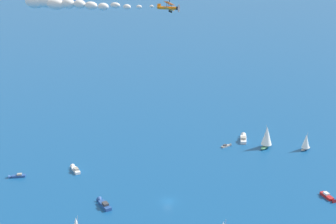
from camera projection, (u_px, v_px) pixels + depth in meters
name	position (u px, v px, depth m)	size (l,w,h in m)	color
ground_plane	(168.00, 201.00, 167.07)	(2000.00, 2000.00, 0.00)	navy
motorboat_far_stbd	(227.00, 146.00, 211.40)	(2.82, 5.12, 1.44)	#9E9993
motorboat_inshore	(243.00, 138.00, 218.36)	(9.86, 6.32, 2.82)	white
motorboat_offshore	(16.00, 176.00, 184.01)	(2.30, 6.17, 1.75)	#23478C
motorboat_trailing	(329.00, 197.00, 168.70)	(7.08, 2.18, 2.03)	#B21E1E
motorboat_mid_cluster	(103.00, 204.00, 164.29)	(8.41, 3.93, 2.37)	#23478C
motorboat_outer_ring_a	(75.00, 169.00, 189.26)	(7.65, 3.26, 2.15)	white
sailboat_outer_ring_b	(306.00, 142.00, 207.04)	(4.38, 6.22, 7.80)	#9E9993
sailboat_outer_ring_c	(267.00, 137.00, 209.07)	(6.74, 7.92, 10.54)	#33704C
biplane_lead	(169.00, 7.00, 145.60)	(6.87, 6.98, 3.78)	orange
wingwalker_lead	(170.00, 0.00, 145.40)	(1.27, 0.90, 1.52)	black
smoke_trail_lead	(58.00, 3.00, 155.92)	(27.38, 38.07, 5.05)	silver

